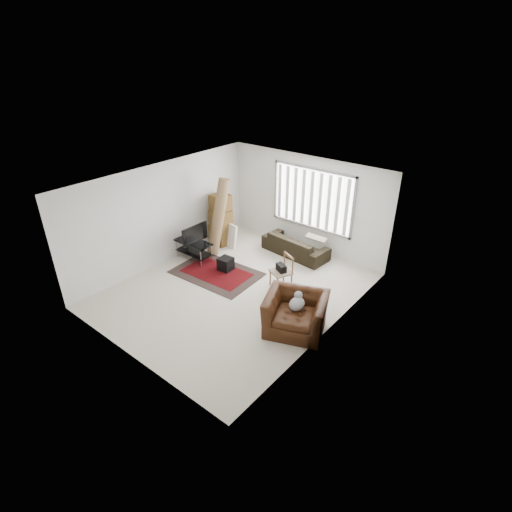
{
  "coord_description": "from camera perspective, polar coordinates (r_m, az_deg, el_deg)",
  "views": [
    {
      "loc": [
        5.51,
        -6.04,
        5.32
      ],
      "look_at": [
        0.5,
        0.14,
        1.05
      ],
      "focal_mm": 28.0,
      "sensor_mm": 36.0,
      "label": 1
    }
  ],
  "objects": [
    {
      "name": "rolled_rug",
      "position": [
        11.12,
        -5.38,
        5.6
      ],
      "size": [
        0.39,
        0.89,
        2.13
      ],
      "primitive_type": "cylinder",
      "rotation": [
        -0.27,
        0.0,
        -0.08
      ],
      "color": "brown",
      "rests_on": "ground"
    },
    {
      "name": "persian_rug",
      "position": [
        10.47,
        -5.66,
        -2.42
      ],
      "size": [
        2.27,
        1.58,
        0.02
      ],
      "color": "black",
      "rests_on": "ground"
    },
    {
      "name": "tv",
      "position": [
        10.89,
        -9.05,
        3.22
      ],
      "size": [
        0.11,
        0.87,
        0.5
      ],
      "primitive_type": "imported",
      "rotation": [
        0.0,
        0.0,
        1.57
      ],
      "color": "black",
      "rests_on": "tv_stand"
    },
    {
      "name": "tv_stand",
      "position": [
        11.06,
        -8.9,
        1.36
      ],
      "size": [
        1.07,
        0.48,
        0.54
      ],
      "color": "black",
      "rests_on": "ground"
    },
    {
      "name": "side_chair",
      "position": [
        9.66,
        3.71,
        -2.02
      ],
      "size": [
        0.6,
        0.6,
        0.84
      ],
      "rotation": [
        0.0,
        0.0,
        -0.43
      ],
      "color": "#847057",
      "rests_on": "ground"
    },
    {
      "name": "room",
      "position": [
        9.25,
        -0.83,
        5.58
      ],
      "size": [
        6.0,
        6.02,
        2.71
      ],
      "color": "beige",
      "rests_on": "ground"
    },
    {
      "name": "armchair",
      "position": [
        8.29,
        5.73,
        -7.8
      ],
      "size": [
        1.56,
        1.47,
        0.92
      ],
      "rotation": [
        0.0,
        0.0,
        0.38
      ],
      "color": "#3A1C0B",
      "rests_on": "ground"
    },
    {
      "name": "subwoofer",
      "position": [
        10.5,
        -4.35,
        -1.12
      ],
      "size": [
        0.37,
        0.37,
        0.34
      ],
      "primitive_type": "cube",
      "rotation": [
        0.0,
        0.0,
        0.08
      ],
      "color": "black",
      "rests_on": "persian_rug"
    },
    {
      "name": "moving_boxes",
      "position": [
        11.79,
        -5.0,
        4.98
      ],
      "size": [
        0.67,
        0.62,
        1.48
      ],
      "color": "brown",
      "rests_on": "ground"
    },
    {
      "name": "sofa",
      "position": [
        11.24,
        5.66,
        1.95
      ],
      "size": [
        2.0,
        1.0,
        0.74
      ],
      "primitive_type": "imported",
      "rotation": [
        0.0,
        0.0,
        3.05
      ],
      "color": "black",
      "rests_on": "ground"
    },
    {
      "name": "white_flatpack",
      "position": [
        11.71,
        -3.8,
        2.99
      ],
      "size": [
        0.56,
        0.25,
        0.69
      ],
      "primitive_type": "cube",
      "rotation": [
        -0.17,
        0.0,
        -0.11
      ],
      "color": "silver",
      "rests_on": "ground"
    }
  ]
}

